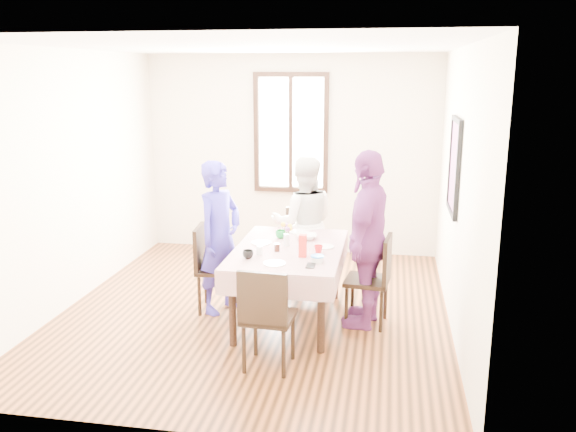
# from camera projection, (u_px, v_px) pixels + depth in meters

# --- Properties ---
(ground) EXTENTS (4.50, 4.50, 0.00)m
(ground) POSITION_uv_depth(u_px,v_px,m) (256.00, 310.00, 6.34)
(ground) COLOR black
(ground) RESTS_ON ground
(back_wall) EXTENTS (4.00, 0.00, 4.00)m
(back_wall) POSITION_uv_depth(u_px,v_px,m) (291.00, 155.00, 8.18)
(back_wall) COLOR #EFE3C2
(back_wall) RESTS_ON ground
(right_wall) EXTENTS (0.00, 4.50, 4.50)m
(right_wall) POSITION_uv_depth(u_px,v_px,m) (459.00, 192.00, 5.69)
(right_wall) COLOR #EFE3C2
(right_wall) RESTS_ON ground
(window_frame) EXTENTS (1.02, 0.06, 1.62)m
(window_frame) POSITION_uv_depth(u_px,v_px,m) (291.00, 133.00, 8.09)
(window_frame) COLOR black
(window_frame) RESTS_ON back_wall
(window_pane) EXTENTS (0.90, 0.02, 1.50)m
(window_pane) POSITION_uv_depth(u_px,v_px,m) (291.00, 133.00, 8.09)
(window_pane) COLOR white
(window_pane) RESTS_ON back_wall
(art_poster) EXTENTS (0.04, 0.76, 0.96)m
(art_poster) POSITION_uv_depth(u_px,v_px,m) (455.00, 166.00, 5.93)
(art_poster) COLOR red
(art_poster) RESTS_ON right_wall
(dining_table) EXTENTS (0.93, 1.46, 0.75)m
(dining_table) POSITION_uv_depth(u_px,v_px,m) (289.00, 285.00, 6.00)
(dining_table) COLOR black
(dining_table) RESTS_ON ground
(tablecloth) EXTENTS (1.05, 1.58, 0.01)m
(tablecloth) POSITION_uv_depth(u_px,v_px,m) (289.00, 248.00, 5.91)
(tablecloth) COLOR #50050E
(tablecloth) RESTS_ON dining_table
(chair_left) EXTENTS (0.46, 0.46, 0.91)m
(chair_left) POSITION_uv_depth(u_px,v_px,m) (218.00, 269.00, 6.25)
(chair_left) COLOR black
(chair_left) RESTS_ON ground
(chair_right) EXTENTS (0.46, 0.46, 0.91)m
(chair_right) POSITION_uv_depth(u_px,v_px,m) (367.00, 280.00, 5.90)
(chair_right) COLOR black
(chair_right) RESTS_ON ground
(chair_far) EXTENTS (0.48, 0.48, 0.91)m
(chair_far) POSITION_uv_depth(u_px,v_px,m) (303.00, 249.00, 6.94)
(chair_far) COLOR black
(chair_far) RESTS_ON ground
(chair_near) EXTENTS (0.45, 0.45, 0.91)m
(chair_near) POSITION_uv_depth(u_px,v_px,m) (269.00, 316.00, 5.03)
(chair_near) COLOR black
(chair_near) RESTS_ON ground
(person_left) EXTENTS (0.58, 0.68, 1.59)m
(person_left) POSITION_uv_depth(u_px,v_px,m) (219.00, 237.00, 6.16)
(person_left) COLOR #33299A
(person_left) RESTS_ON ground
(person_far) EXTENTS (0.85, 0.72, 1.54)m
(person_far) POSITION_uv_depth(u_px,v_px,m) (303.00, 223.00, 6.85)
(person_far) COLOR white
(person_far) RESTS_ON ground
(person_right) EXTENTS (0.61, 1.09, 1.75)m
(person_right) POSITION_uv_depth(u_px,v_px,m) (366.00, 239.00, 5.80)
(person_right) COLOR #722D71
(person_right) RESTS_ON ground
(mug_black) EXTENTS (0.13, 0.13, 0.08)m
(mug_black) POSITION_uv_depth(u_px,v_px,m) (248.00, 254.00, 5.57)
(mug_black) COLOR black
(mug_black) RESTS_ON tablecloth
(mug_flag) EXTENTS (0.11, 0.11, 0.08)m
(mug_flag) POSITION_uv_depth(u_px,v_px,m) (318.00, 249.00, 5.73)
(mug_flag) COLOR red
(mug_flag) RESTS_ON tablecloth
(mug_green) EXTENTS (0.15, 0.15, 0.09)m
(mug_green) POSITION_uv_depth(u_px,v_px,m) (281.00, 234.00, 6.25)
(mug_green) COLOR #0C7226
(mug_green) RESTS_ON tablecloth
(serving_bowl) EXTENTS (0.25, 0.25, 0.05)m
(serving_bowl) POSITION_uv_depth(u_px,v_px,m) (307.00, 237.00, 6.22)
(serving_bowl) COLOR white
(serving_bowl) RESTS_ON tablecloth
(juice_carton) EXTENTS (0.07, 0.07, 0.21)m
(juice_carton) POSITION_uv_depth(u_px,v_px,m) (303.00, 246.00, 5.61)
(juice_carton) COLOR red
(juice_carton) RESTS_ON tablecloth
(butter_tub) EXTENTS (0.11, 0.11, 0.05)m
(butter_tub) POSITION_uv_depth(u_px,v_px,m) (317.00, 259.00, 5.46)
(butter_tub) COLOR white
(butter_tub) RESTS_ON tablecloth
(jam_jar) EXTENTS (0.05, 0.05, 0.08)m
(jam_jar) POSITION_uv_depth(u_px,v_px,m) (277.00, 248.00, 5.79)
(jam_jar) COLOR black
(jam_jar) RESTS_ON tablecloth
(drinking_glass) EXTENTS (0.06, 0.06, 0.09)m
(drinking_glass) POSITION_uv_depth(u_px,v_px,m) (259.00, 250.00, 5.69)
(drinking_glass) COLOR silver
(drinking_glass) RESTS_ON tablecloth
(smartphone) EXTENTS (0.08, 0.15, 0.01)m
(smartphone) POSITION_uv_depth(u_px,v_px,m) (311.00, 266.00, 5.36)
(smartphone) COLOR black
(smartphone) RESTS_ON tablecloth
(flower_vase) EXTENTS (0.06, 0.06, 0.12)m
(flower_vase) POSITION_uv_depth(u_px,v_px,m) (287.00, 240.00, 5.98)
(flower_vase) COLOR silver
(flower_vase) RESTS_ON tablecloth
(plate_left) EXTENTS (0.20, 0.20, 0.01)m
(plate_left) POSITION_uv_depth(u_px,v_px,m) (261.00, 243.00, 6.07)
(plate_left) COLOR white
(plate_left) RESTS_ON tablecloth
(plate_right) EXTENTS (0.20, 0.20, 0.01)m
(plate_right) POSITION_uv_depth(u_px,v_px,m) (324.00, 247.00, 5.93)
(plate_right) COLOR white
(plate_right) RESTS_ON tablecloth
(plate_far) EXTENTS (0.20, 0.20, 0.01)m
(plate_far) POSITION_uv_depth(u_px,v_px,m) (299.00, 232.00, 6.47)
(plate_far) COLOR white
(plate_far) RESTS_ON tablecloth
(plate_near) EXTENTS (0.20, 0.20, 0.01)m
(plate_near) POSITION_uv_depth(u_px,v_px,m) (275.00, 263.00, 5.42)
(plate_near) COLOR white
(plate_near) RESTS_ON tablecloth
(butter_lid) EXTENTS (0.12, 0.12, 0.01)m
(butter_lid) POSITION_uv_depth(u_px,v_px,m) (317.00, 256.00, 5.45)
(butter_lid) COLOR blue
(butter_lid) RESTS_ON butter_tub
(flower_bunch) EXTENTS (0.09, 0.09, 0.10)m
(flower_bunch) POSITION_uv_depth(u_px,v_px,m) (287.00, 229.00, 5.96)
(flower_bunch) COLOR yellow
(flower_bunch) RESTS_ON flower_vase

